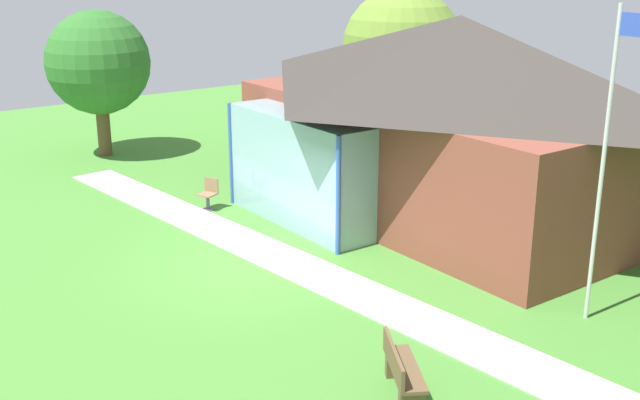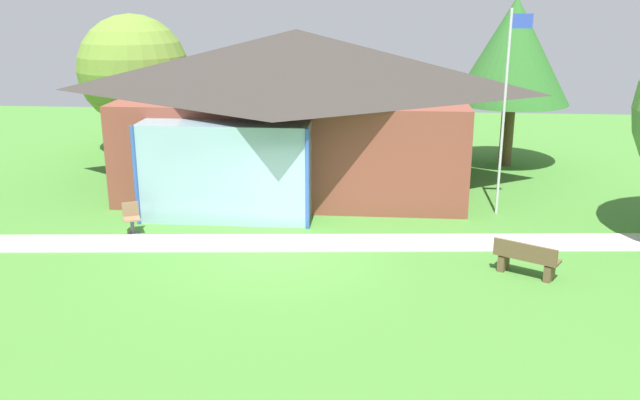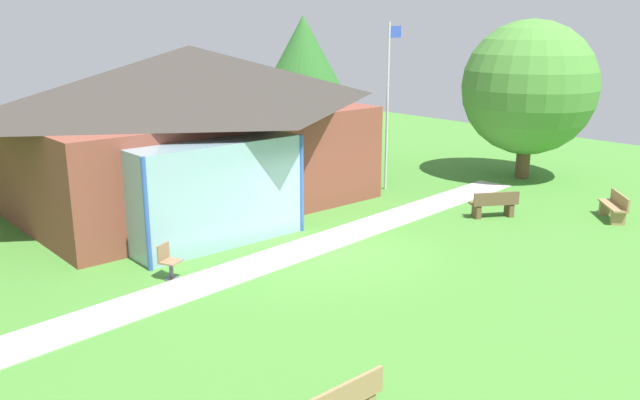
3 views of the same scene
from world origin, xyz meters
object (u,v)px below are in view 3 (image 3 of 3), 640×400
at_px(tree_east_hedge, 529,88).
at_px(tree_behind_pavilion_right, 303,62).
at_px(flagpole, 388,100).
at_px(bench_mid_right, 494,205).
at_px(patio_chair_west, 169,262).
at_px(bench_lawn_far_right, 614,207).
at_px(pavilion, 194,125).

relative_size(tree_east_hedge, tree_behind_pavilion_right, 0.97).
bearing_deg(tree_behind_pavilion_right, tree_east_hedge, -64.18).
bearing_deg(flagpole, bench_mid_right, -91.40).
height_order(bench_mid_right, patio_chair_west, patio_chair_west).
bearing_deg(tree_behind_pavilion_right, flagpole, -101.42).
xyz_separation_m(bench_lawn_far_right, tree_east_hedge, (2.93, 5.07, 3.13)).
bearing_deg(patio_chair_west, bench_mid_right, 142.47).
height_order(pavilion, bench_lawn_far_right, pavilion).
distance_m(bench_lawn_far_right, tree_behind_pavilion_right, 14.21).
distance_m(pavilion, flagpole, 6.95).
bearing_deg(tree_east_hedge, flagpole, 156.99).
bearing_deg(bench_mid_right, tree_east_hedge, 54.48).
bearing_deg(pavilion, tree_behind_pavilion_right, 25.48).
distance_m(flagpole, tree_behind_pavilion_right, 6.45).
xyz_separation_m(bench_lawn_far_right, patio_chair_west, (-12.81, 4.72, 0.01)).
bearing_deg(bench_mid_right, flagpole, 119.02).
height_order(patio_chair_west, tree_east_hedge, tree_east_hedge).
bearing_deg(bench_lawn_far_right, bench_mid_right, 90.99).
bearing_deg(pavilion, bench_lawn_far_right, -48.18).
xyz_separation_m(bench_lawn_far_right, tree_behind_pavilion_right, (-1.21, 13.61, 3.90)).
distance_m(tree_east_hedge, tree_behind_pavilion_right, 9.51).
xyz_separation_m(pavilion, patio_chair_west, (-3.91, -5.23, -2.30)).
relative_size(pavilion, bench_mid_right, 7.80).
relative_size(flagpole, bench_lawn_far_right, 4.30).
xyz_separation_m(pavilion, tree_east_hedge, (11.82, -4.87, 0.82)).
xyz_separation_m(bench_mid_right, tree_east_hedge, (5.51, 2.46, 3.13)).
height_order(pavilion, patio_chair_west, pavilion).
height_order(flagpole, bench_mid_right, flagpole).
distance_m(bench_lawn_far_right, bench_mid_right, 3.67).
height_order(pavilion, tree_behind_pavilion_right, tree_behind_pavilion_right).
bearing_deg(patio_chair_west, tree_east_hedge, 155.39).
relative_size(patio_chair_west, tree_behind_pavilion_right, 0.14).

